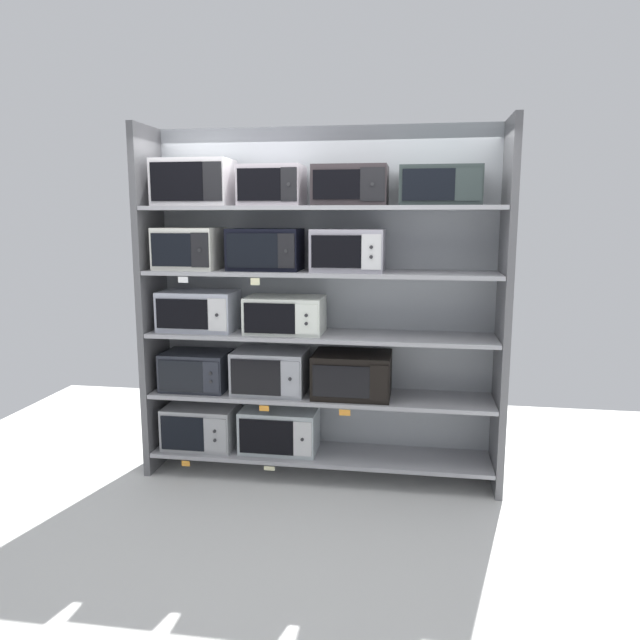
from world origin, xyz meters
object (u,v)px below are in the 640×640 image
Objects in this scene: microwave_9 at (348,250)px; microwave_10 at (194,183)px; microwave_6 at (285,315)px; microwave_5 at (199,311)px; microwave_0 at (202,426)px; microwave_7 at (190,248)px; microwave_1 at (279,430)px; microwave_12 at (351,186)px; microwave_11 at (272,186)px; microwave_3 at (270,371)px; microwave_13 at (440,186)px; microwave_4 at (352,375)px; microwave_2 at (197,370)px; microwave_8 at (265,249)px.

microwave_10 is (-1.13, -0.00, 0.48)m from microwave_9.
microwave_9 is (0.46, 0.00, 0.48)m from microwave_6.
microwave_10 is (-0.00, -0.00, 0.94)m from microwave_5.
microwave_7 reaches higher than microwave_0.
microwave_12 is at bearing 0.05° from microwave_1.
microwave_11 is 0.86× the size of microwave_12.
microwave_13 is (1.21, 0.00, 1.35)m from microwave_3.
microwave_1 is 1.02× the size of microwave_4.
microwave_10 reaches higher than microwave_6.
microwave_1 is at bearing -0.03° from microwave_5.
microwave_4 is at bearing 0.05° from microwave_6.
microwave_12 reaches higher than microwave_2.
microwave_0 is 1.78m from microwave_9.
microwave_0 is 1.92m from microwave_11.
microwave_7 is 0.88× the size of microwave_12.
microwave_5 is at bearing 179.97° from microwave_1.
microwave_0 is 1.85m from microwave_10.
microwave_13 is (1.76, 0.00, -0.04)m from microwave_10.
microwave_11 reaches higher than microwave_4.
microwave_1 is 2.14m from microwave_13.
microwave_7 reaches higher than microwave_5.
microwave_12 is at bearing 179.98° from microwave_13.
microwave_3 is 0.99× the size of microwave_13.
microwave_12 is (-0.02, 0.00, 1.36)m from microwave_4.
microwave_8 is 1.17× the size of microwave_11.
microwave_10 reaches higher than microwave_8.
microwave_2 is 1.41m from microwave_10.
microwave_7 is 0.83× the size of microwave_13.
microwave_5 reaches higher than microwave_3.
microwave_3 is at bearing -0.01° from microwave_0.
microwave_8 reaches higher than microwave_3.
microwave_4 is 1.53m from microwave_7.
microwave_7 is at bearing 179.84° from microwave_10.
microwave_2 is at bearing -179.83° from microwave_10.
microwave_2 is at bearing -179.40° from microwave_5.
microwave_10 is at bearing 179.99° from microwave_3.
microwave_7 is at bearing 179.82° from microwave_0.
microwave_8 reaches higher than microwave_4.
microwave_6 reaches higher than microwave_1.
microwave_10 is at bearing -0.16° from microwave_7.
microwave_9 is 0.71m from microwave_11.
microwave_6 is (0.67, -0.00, 0.89)m from microwave_0.
microwave_7 is 0.81× the size of microwave_10.
microwave_5 is 0.70m from microwave_8.
microwave_8 reaches higher than microwave_5.
microwave_6 is at bearing -179.97° from microwave_9.
microwave_9 reaches higher than microwave_3.
microwave_10 is (-0.53, 0.00, 0.48)m from microwave_8.
microwave_11 reaches higher than microwave_12.
microwave_13 reaches higher than microwave_9.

